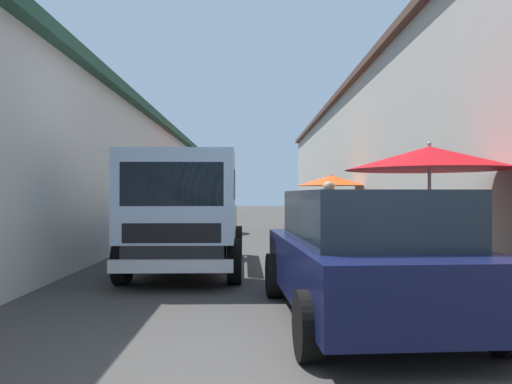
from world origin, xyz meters
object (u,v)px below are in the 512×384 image
at_px(fruit_stall_far_left, 191,180).
at_px(delivery_truck, 184,216).
at_px(hatchback_car, 364,255).
at_px(parked_scooter, 347,230).
at_px(fruit_stall_far_right, 429,172).
at_px(vendor_in_shade, 329,219).
at_px(fruit_stall_mid_lane, 331,186).
at_px(plastic_stool, 136,243).
at_px(vendor_by_crates, 211,214).

relative_size(fruit_stall_far_left, delivery_truck, 0.53).
bearing_deg(hatchback_car, parked_scooter, -9.30).
xyz_separation_m(fruit_stall_far_right, vendor_in_shade, (1.23, 1.44, -0.82)).
distance_m(fruit_stall_far_left, delivery_truck, 10.22).
bearing_deg(fruit_stall_mid_lane, plastic_stool, 145.62).
height_order(delivery_truck, plastic_stool, delivery_truck).
height_order(fruit_stall_far_left, vendor_in_shade, fruit_stall_far_left).
bearing_deg(vendor_by_crates, fruit_stall_mid_lane, -38.55).
bearing_deg(fruit_stall_far_left, fruit_stall_far_right, -154.29).
relative_size(hatchback_car, vendor_by_crates, 2.64).
relative_size(delivery_truck, vendor_in_shade, 3.00).
xyz_separation_m(fruit_stall_far_left, delivery_truck, (-10.12, -1.08, -0.91)).
distance_m(fruit_stall_mid_lane, parked_scooter, 6.14).
distance_m(hatchback_car, delivery_truck, 3.86).
height_order(fruit_stall_mid_lane, delivery_truck, fruit_stall_mid_lane).
bearing_deg(fruit_stall_mid_lane, delivery_truck, 158.76).
bearing_deg(fruit_stall_far_right, delivery_truck, 83.13).
height_order(vendor_in_shade, parked_scooter, vendor_in_shade).
relative_size(fruit_stall_far_right, parked_scooter, 1.61).
relative_size(fruit_stall_far_left, parked_scooter, 1.55).
bearing_deg(vendor_in_shade, vendor_by_crates, 27.85).
bearing_deg(vendor_by_crates, parked_scooter, -101.34).
distance_m(hatchback_car, parked_scooter, 7.96).
xyz_separation_m(fruit_stall_mid_lane, hatchback_car, (-13.83, 1.80, -1.01)).
relative_size(fruit_stall_far_right, fruit_stall_mid_lane, 1.02).
xyz_separation_m(vendor_by_crates, plastic_stool, (-2.96, 1.43, -0.54)).
xyz_separation_m(hatchback_car, vendor_by_crates, (8.59, 2.38, 0.13)).
bearing_deg(vendor_in_shade, fruit_stall_far_left, 21.35).
bearing_deg(plastic_stool, vendor_by_crates, -25.84).
relative_size(vendor_in_shade, parked_scooter, 0.98).
bearing_deg(fruit_stall_far_left, delivery_truck, -173.91).
xyz_separation_m(fruit_stall_far_right, parked_scooter, (5.33, 0.33, -1.33)).
height_order(fruit_stall_far_right, delivery_truck, fruit_stall_far_right).
distance_m(parked_scooter, plastic_stool, 5.56).
xyz_separation_m(delivery_truck, vendor_by_crates, (5.58, -0.03, -0.18)).
height_order(fruit_stall_far_right, hatchback_car, fruit_stall_far_right).
distance_m(hatchback_car, vendor_by_crates, 8.91).
xyz_separation_m(fruit_stall_far_right, plastic_stool, (3.11, 5.43, -1.45)).
xyz_separation_m(fruit_stall_mid_lane, vendor_in_shade, (-10.08, 1.62, -0.79)).
height_order(parked_scooter, plastic_stool, parked_scooter).
distance_m(fruit_stall_mid_lane, hatchback_car, 13.98).
bearing_deg(vendor_in_shade, fruit_stall_mid_lane, -9.14).
bearing_deg(parked_scooter, vendor_in_shade, 164.88).
height_order(fruit_stall_far_left, vendor_by_crates, fruit_stall_far_left).
bearing_deg(fruit_stall_mid_lane, parked_scooter, 175.09).
xyz_separation_m(fruit_stall_far_left, parked_scooter, (-5.27, -4.77, -1.50)).
distance_m(fruit_stall_far_left, vendor_in_shade, 10.11).
bearing_deg(fruit_stall_far_right, fruit_stall_far_left, 25.71).
height_order(fruit_stall_far_right, plastic_stool, fruit_stall_far_right).
relative_size(delivery_truck, parked_scooter, 2.94).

